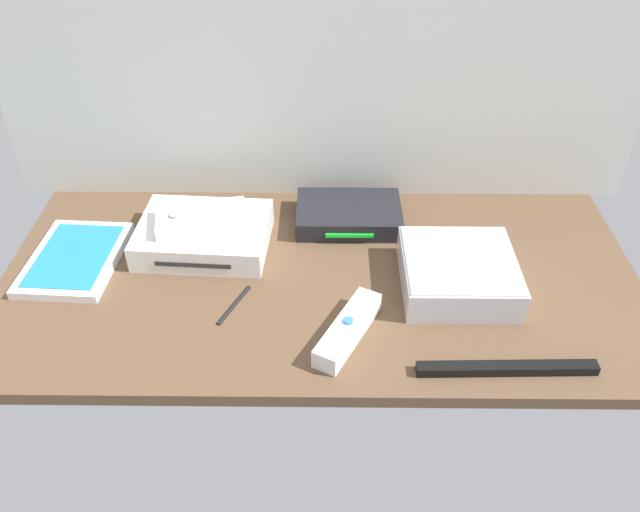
% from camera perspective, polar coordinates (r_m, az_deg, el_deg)
% --- Properties ---
extents(ground_plane, '(1.00, 0.48, 0.02)m').
position_cam_1_polar(ground_plane, '(1.00, 0.00, -2.24)').
color(ground_plane, brown).
rests_on(ground_plane, ground).
extents(back_wall, '(1.10, 0.01, 0.64)m').
position_cam_1_polar(back_wall, '(1.06, 0.14, 20.58)').
color(back_wall, silver).
rests_on(back_wall, ground).
extents(game_console, '(0.22, 0.18, 0.04)m').
position_cam_1_polar(game_console, '(1.06, -10.37, 1.91)').
color(game_console, white).
rests_on(game_console, ground_plane).
extents(mini_computer, '(0.17, 0.17, 0.05)m').
position_cam_1_polar(mini_computer, '(0.99, 12.31, -1.44)').
color(mini_computer, silver).
rests_on(mini_computer, ground_plane).
extents(game_case, '(0.15, 0.20, 0.02)m').
position_cam_1_polar(game_case, '(1.09, -21.13, -0.22)').
color(game_case, white).
rests_on(game_case, ground_plane).
extents(network_router, '(0.18, 0.12, 0.03)m').
position_cam_1_polar(network_router, '(1.10, 2.58, 3.75)').
color(network_router, black).
rests_on(network_router, ground_plane).
extents(remote_wand, '(0.10, 0.15, 0.03)m').
position_cam_1_polar(remote_wand, '(0.89, 2.53, -6.61)').
color(remote_wand, white).
rests_on(remote_wand, ground_plane).
extents(remote_classic_pad, '(0.16, 0.10, 0.02)m').
position_cam_1_polar(remote_classic_pad, '(1.05, -10.60, 3.34)').
color(remote_classic_pad, white).
rests_on(remote_classic_pad, game_console).
extents(sensor_bar, '(0.24, 0.02, 0.01)m').
position_cam_1_polar(sensor_bar, '(0.89, 16.44, -9.65)').
color(sensor_bar, black).
rests_on(sensor_bar, ground_plane).
extents(stylus_pen, '(0.04, 0.09, 0.01)m').
position_cam_1_polar(stylus_pen, '(0.95, -7.74, -4.27)').
color(stylus_pen, black).
rests_on(stylus_pen, ground_plane).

